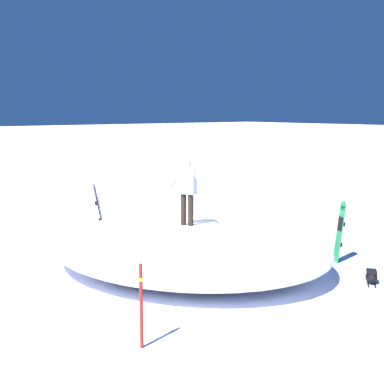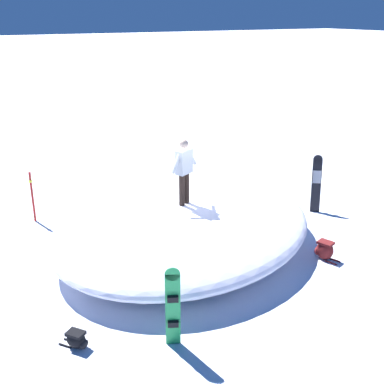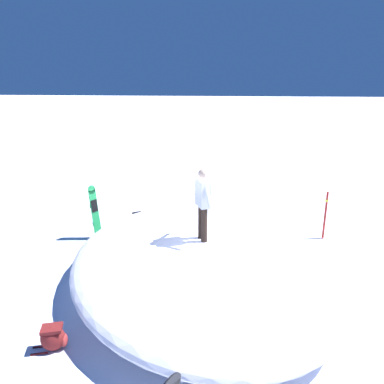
{
  "view_description": "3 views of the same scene",
  "coord_description": "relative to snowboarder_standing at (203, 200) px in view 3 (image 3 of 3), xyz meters",
  "views": [
    {
      "loc": [
        -10.18,
        7.58,
        3.93
      ],
      "look_at": [
        -0.04,
        -0.41,
        1.87
      ],
      "focal_mm": 47.87,
      "sensor_mm": 36.0,
      "label": 1
    },
    {
      "loc": [
        -5.46,
        -9.67,
        5.55
      ],
      "look_at": [
        -0.22,
        -0.24,
        1.46
      ],
      "focal_mm": 44.75,
      "sensor_mm": 36.0,
      "label": 2
    },
    {
      "loc": [
        7.08,
        0.8,
        4.49
      ],
      "look_at": [
        -0.69,
        -0.33,
        2.09
      ],
      "focal_mm": 33.76,
      "sensor_mm": 36.0,
      "label": 3
    }
  ],
  "objects": [
    {
      "name": "ground",
      "position": [
        0.32,
        0.03,
        -2.03
      ],
      "size": [
        240.0,
        240.0,
        0.0
      ],
      "primitive_type": "plane",
      "color": "white"
    },
    {
      "name": "snow_mound",
      "position": [
        0.01,
        -0.02,
        -1.48
      ],
      "size": [
        9.02,
        8.38,
        1.1
      ],
      "primitive_type": "ellipsoid",
      "rotation": [
        0.0,
        0.0,
        0.47
      ],
      "color": "white",
      "rests_on": "ground"
    },
    {
      "name": "snowboarder_standing",
      "position": [
        0.0,
        0.0,
        0.0
      ],
      "size": [
        0.93,
        0.52,
        1.63
      ],
      "color": "black",
      "rests_on": "snow_mound"
    },
    {
      "name": "snowboard_secondary_upright",
      "position": [
        -2.06,
        -3.43,
        -1.19
      ],
      "size": [
        0.32,
        0.28,
        1.64
      ],
      "color": "#1E8C47",
      "rests_on": "ground"
    },
    {
      "name": "backpack_near",
      "position": [
        -3.55,
        -2.61,
        -1.87
      ],
      "size": [
        0.49,
        0.55,
        0.32
      ],
      "color": "black",
      "rests_on": "ground"
    },
    {
      "name": "backpack_far",
      "position": [
        2.55,
        -2.3,
        -1.8
      ],
      "size": [
        0.44,
        0.66,
        0.47
      ],
      "color": "maroon",
      "rests_on": "ground"
    },
    {
      "name": "trail_marker_pole",
      "position": [
        -3.02,
        3.29,
        -1.26
      ],
      "size": [
        0.1,
        0.1,
        1.46
      ],
      "color": "#A51E19",
      "rests_on": "ground"
    }
  ]
}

